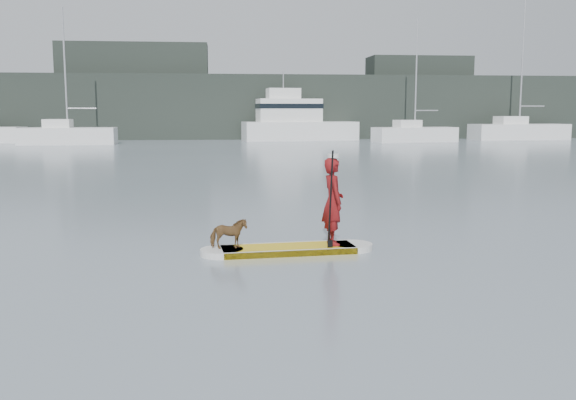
{
  "coord_description": "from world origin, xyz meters",
  "views": [
    {
      "loc": [
        -1.99,
        -9.68,
        2.65
      ],
      "look_at": [
        -0.73,
        2.1,
        1.0
      ],
      "focal_mm": 40.0,
      "sensor_mm": 36.0,
      "label": 1
    }
  ],
  "objects": [
    {
      "name": "shore_building_west",
      "position": [
        -10.0,
        54.0,
        4.5
      ],
      "size": [
        14.0,
        4.0,
        9.0
      ],
      "primitive_type": "cube",
      "color": "black",
      "rests_on": "ground"
    },
    {
      "name": "shore_building_east",
      "position": [
        18.0,
        54.0,
        4.0
      ],
      "size": [
        10.0,
        4.0,
        8.0
      ],
      "primitive_type": "cube",
      "color": "black",
      "rests_on": "ground"
    },
    {
      "name": "sailboat_c",
      "position": [
        -14.03,
        43.06,
        0.79
      ],
      "size": [
        7.45,
        2.61,
        10.62
      ],
      "rotation": [
        0.0,
        0.0,
        0.02
      ],
      "color": "white",
      "rests_on": "ground"
    },
    {
      "name": "paddler",
      "position": [
        0.14,
        2.17,
        0.95
      ],
      "size": [
        0.46,
        0.65,
        1.66
      ],
      "primitive_type": "imported",
      "rotation": [
        0.0,
        0.0,
        1.69
      ],
      "color": "maroon",
      "rests_on": "paddleboard"
    },
    {
      "name": "dog",
      "position": [
        -1.84,
        2.0,
        0.4
      ],
      "size": [
        0.69,
        0.37,
        0.56
      ],
      "primitive_type": "imported",
      "rotation": [
        0.0,
        0.0,
        1.67
      ],
      "color": "brown",
      "rests_on": "paddleboard"
    },
    {
      "name": "white_cap",
      "position": [
        0.14,
        2.17,
        1.81
      ],
      "size": [
        0.22,
        0.22,
        0.07
      ],
      "primitive_type": "cylinder",
      "color": "silver",
      "rests_on": "paddler"
    },
    {
      "name": "shore_mass",
      "position": [
        0.0,
        53.0,
        3.0
      ],
      "size": [
        90.0,
        6.0,
        6.0
      ],
      "primitive_type": "cube",
      "color": "black",
      "rests_on": "ground"
    },
    {
      "name": "motor_yacht_a",
      "position": [
        4.81,
        48.0,
        1.72
      ],
      "size": [
        10.5,
        4.29,
        6.12
      ],
      "rotation": [
        0.0,
        0.0,
        0.11
      ],
      "color": "white",
      "rests_on": "ground"
    },
    {
      "name": "sailboat_f",
      "position": [
        25.42,
        47.06,
        0.91
      ],
      "size": [
        9.27,
        3.62,
        13.54
      ],
      "rotation": [
        0.0,
        0.0,
        0.11
      ],
      "color": "white",
      "rests_on": "ground"
    },
    {
      "name": "ground",
      "position": [
        0.0,
        0.0,
        0.0
      ],
      "size": [
        140.0,
        140.0,
        0.0
      ],
      "primitive_type": "plane",
      "color": "slate",
      "rests_on": "ground"
    },
    {
      "name": "paddle",
      "position": [
        0.04,
        1.9,
        0.8
      ],
      "size": [
        0.1,
        0.3,
        2.0
      ],
      "rotation": [
        0.0,
        0.0,
        0.09
      ],
      "color": "black",
      "rests_on": "ground"
    },
    {
      "name": "paddleboard",
      "position": [
        -0.73,
        2.1,
        0.06
      ],
      "size": [
        3.29,
        1.02,
        0.12
      ],
      "rotation": [
        0.0,
        0.0,
        0.09
      ],
      "color": "yellow",
      "rests_on": "ground"
    },
    {
      "name": "sailboat_e",
      "position": [
        14.63,
        44.06,
        0.74
      ],
      "size": [
        7.44,
        3.52,
        10.36
      ],
      "rotation": [
        0.0,
        0.0,
        0.17
      ],
      "color": "white",
      "rests_on": "ground"
    }
  ]
}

